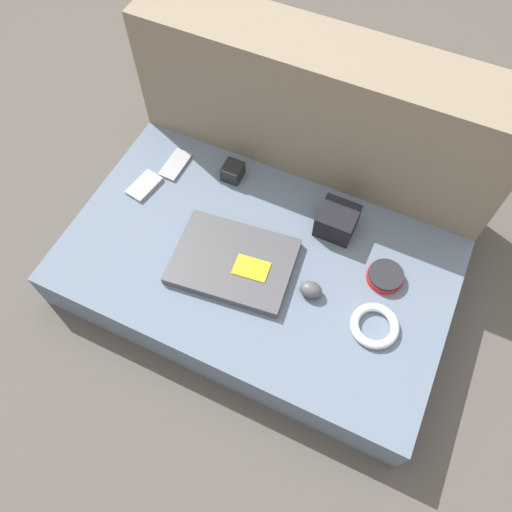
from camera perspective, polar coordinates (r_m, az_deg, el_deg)
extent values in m
plane|color=#4C4742|center=(1.46, 0.00, -3.16)|extent=(8.00, 8.00, 0.00)
cube|color=slate|center=(1.39, 0.00, -1.85)|extent=(1.03, 0.62, 0.14)
cube|color=#7F705B|center=(1.47, 7.03, 14.61)|extent=(1.03, 0.20, 0.52)
cube|color=#47474C|center=(1.31, -2.62, -0.61)|extent=(0.34, 0.26, 0.03)
cube|color=yellow|center=(1.29, -0.53, -1.40)|extent=(0.10, 0.07, 0.00)
ellipsoid|color=#4C4C51|center=(1.28, 6.28, -3.85)|extent=(0.06, 0.05, 0.04)
cylinder|color=red|center=(1.34, 14.52, -2.32)|extent=(0.10, 0.10, 0.02)
cylinder|color=#232328|center=(1.33, 14.64, -2.07)|extent=(0.09, 0.09, 0.01)
cube|color=#99999E|center=(1.49, -12.64, 7.84)|extent=(0.07, 0.11, 0.01)
cube|color=#99999E|center=(1.53, -9.18, 10.25)|extent=(0.06, 0.11, 0.01)
cube|color=black|center=(1.37, 9.25, 4.01)|extent=(0.10, 0.10, 0.08)
cube|color=black|center=(1.47, -2.66, 9.64)|extent=(0.05, 0.06, 0.05)
torus|color=white|center=(1.27, 13.40, -7.75)|extent=(0.12, 0.12, 0.02)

